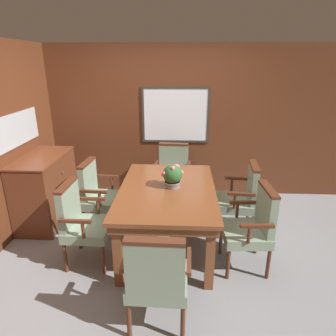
# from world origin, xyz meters

# --- Properties ---
(ground_plane) EXTENTS (14.00, 14.00, 0.00)m
(ground_plane) POSITION_xyz_m (0.00, 0.00, 0.00)
(ground_plane) COLOR gray
(wall_back) EXTENTS (7.20, 0.08, 2.45)m
(wall_back) POSITION_xyz_m (0.00, 1.73, 1.23)
(wall_back) COLOR #5B2D19
(wall_back) RESTS_ON ground_plane
(dining_table) EXTENTS (1.12, 1.69, 0.77)m
(dining_table) POSITION_xyz_m (0.12, 0.08, 0.68)
(dining_table) COLOR brown
(dining_table) RESTS_ON ground_plane
(chair_right_far) EXTENTS (0.52, 0.58, 0.96)m
(chair_right_far) POSITION_xyz_m (1.08, 0.46, 0.52)
(chair_right_far) COLOR #562B19
(chair_right_far) RESTS_ON ground_plane
(chair_head_far) EXTENTS (0.58, 0.52, 0.96)m
(chair_head_far) POSITION_xyz_m (0.14, 1.31, 0.52)
(chair_head_far) COLOR #562B19
(chair_head_far) RESTS_ON ground_plane
(chair_head_near) EXTENTS (0.56, 0.50, 0.96)m
(chair_head_near) POSITION_xyz_m (0.10, -1.15, 0.52)
(chair_head_near) COLOR #562B19
(chair_head_near) RESTS_ON ground_plane
(chair_left_far) EXTENTS (0.52, 0.58, 0.96)m
(chair_left_far) POSITION_xyz_m (-0.83, 0.46, 0.52)
(chair_left_far) COLOR #562B19
(chair_left_far) RESTS_ON ground_plane
(chair_right_near) EXTENTS (0.51, 0.57, 0.96)m
(chair_right_near) POSITION_xyz_m (1.06, -0.28, 0.52)
(chair_right_near) COLOR #562B19
(chair_right_near) RESTS_ON ground_plane
(chair_left_near) EXTENTS (0.50, 0.56, 0.96)m
(chair_left_near) POSITION_xyz_m (-0.82, -0.27, 0.52)
(chair_left_near) COLOR #562B19
(chair_left_near) RESTS_ON ground_plane
(potted_plant) EXTENTS (0.26, 0.23, 0.29)m
(potted_plant) POSITION_xyz_m (0.18, 0.12, 0.92)
(potted_plant) COLOR gray
(potted_plant) RESTS_ON dining_table
(sideboard_cabinet) EXTENTS (0.55, 1.09, 0.96)m
(sideboard_cabinet) POSITION_xyz_m (-1.63, 0.63, 0.48)
(sideboard_cabinet) COLOR brown
(sideboard_cabinet) RESTS_ON ground_plane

